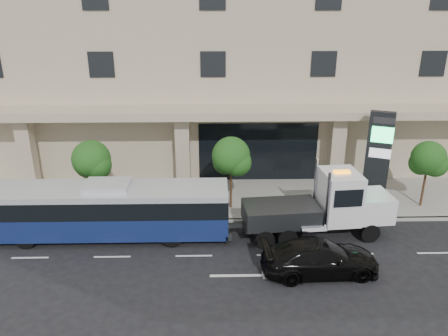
# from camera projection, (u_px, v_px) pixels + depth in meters

# --- Properties ---
(ground) EXTENTS (120.00, 120.00, 0.00)m
(ground) POSITION_uv_depth(u_px,v_px,m) (271.00, 239.00, 22.93)
(ground) COLOR black
(ground) RESTS_ON ground
(sidewalk) EXTENTS (120.00, 6.00, 0.15)m
(sidewalk) POSITION_uv_depth(u_px,v_px,m) (262.00, 198.00, 27.57)
(sidewalk) COLOR gray
(sidewalk) RESTS_ON ground
(curb) EXTENTS (120.00, 0.30, 0.15)m
(curb) POSITION_uv_depth(u_px,v_px,m) (267.00, 220.00, 24.77)
(curb) COLOR gray
(curb) RESTS_ON ground
(convention_center) EXTENTS (60.00, 17.60, 20.00)m
(convention_center) POSITION_uv_depth(u_px,v_px,m) (252.00, 25.00, 33.76)
(convention_center) COLOR tan
(convention_center) RESTS_ON ground
(tree_left) EXTENTS (2.27, 2.20, 4.22)m
(tree_left) POSITION_uv_depth(u_px,v_px,m) (92.00, 162.00, 24.96)
(tree_left) COLOR #422B19
(tree_left) RESTS_ON sidewalk
(tree_mid) EXTENTS (2.28, 2.20, 4.38)m
(tree_mid) POSITION_uv_depth(u_px,v_px,m) (231.00, 158.00, 25.07)
(tree_mid) COLOR #422B19
(tree_mid) RESTS_ON sidewalk
(tree_right) EXTENTS (2.10, 2.00, 4.04)m
(tree_right) POSITION_uv_depth(u_px,v_px,m) (429.00, 161.00, 25.39)
(tree_right) COLOR #422B19
(tree_right) RESTS_ON sidewalk
(city_bus) EXTENTS (12.31, 2.60, 3.12)m
(city_bus) POSITION_uv_depth(u_px,v_px,m) (110.00, 210.00, 22.66)
(city_bus) COLOR black
(city_bus) RESTS_ON ground
(tow_truck) EXTENTS (8.83, 2.84, 4.00)m
(tow_truck) POSITION_uv_depth(u_px,v_px,m) (324.00, 207.00, 22.80)
(tow_truck) COLOR #2D3033
(tow_truck) RESTS_ON ground
(black_sedan) EXTENTS (5.49, 2.51, 1.56)m
(black_sedan) POSITION_uv_depth(u_px,v_px,m) (320.00, 258.00, 19.87)
(black_sedan) COLOR black
(black_sedan) RESTS_ON ground
(signage_pylon) EXTENTS (1.48, 1.01, 5.64)m
(signage_pylon) POSITION_uv_depth(u_px,v_px,m) (378.00, 157.00, 26.00)
(signage_pylon) COLOR black
(signage_pylon) RESTS_ON sidewalk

